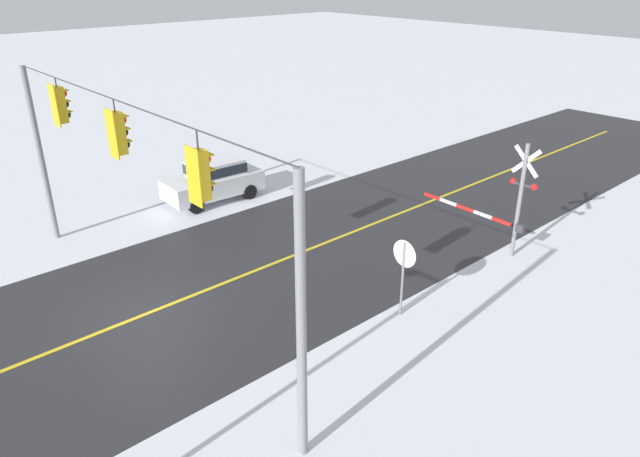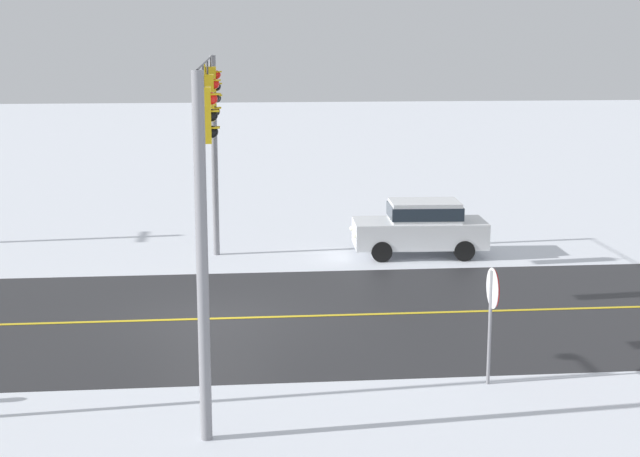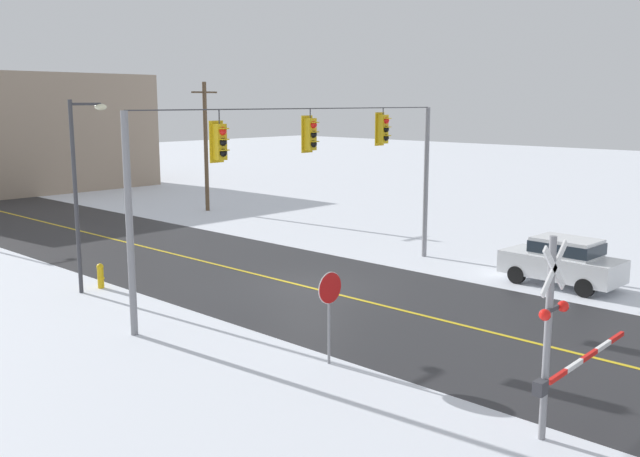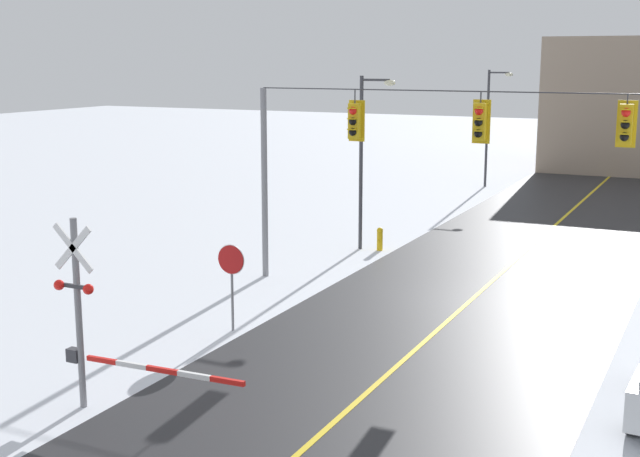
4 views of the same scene
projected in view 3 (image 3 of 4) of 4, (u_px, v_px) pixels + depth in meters
ground_plane at (309, 287)px, 24.86m from camera, size 160.00×160.00×0.00m
road_asphalt at (203, 261)px, 28.91m from camera, size 9.00×80.00×0.01m
lane_centre_line at (203, 261)px, 28.91m from camera, size 0.14×72.00×0.01m
signal_span at (310, 166)px, 24.15m from camera, size 14.20×0.47×6.22m
stop_sign at (330, 297)px, 17.34m from camera, size 0.80×0.09×2.35m
railroad_crossing at (557, 337)px, 13.61m from camera, size 4.41×0.31×4.00m
parked_car_white at (563, 260)px, 24.88m from camera, size 1.96×4.26×1.74m
streetlamp_near at (80, 178)px, 23.66m from camera, size 1.39×0.28×6.50m
fire_hydrant at (101, 275)px, 24.72m from camera, size 0.24×0.31×0.88m
utility_pole at (206, 145)px, 41.73m from camera, size 1.80×0.24×7.56m
building_distant at (4, 132)px, 51.97m from camera, size 19.03×11.38×8.43m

